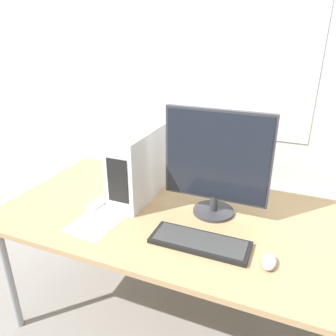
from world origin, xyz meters
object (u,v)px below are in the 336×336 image
(pc_tower, at_px, (137,166))
(cell_phone, at_px, (97,203))
(mouse, at_px, (269,262))
(monitor_main, at_px, (216,162))
(keyboard, at_px, (200,242))

(pc_tower, relative_size, cell_phone, 2.83)
(pc_tower, bearing_deg, mouse, -22.91)
(mouse, bearing_deg, monitor_main, 135.45)
(pc_tower, relative_size, mouse, 3.92)
(pc_tower, bearing_deg, cell_phone, -136.36)
(keyboard, relative_size, cell_phone, 2.92)
(keyboard, xyz_separation_m, mouse, (0.30, -0.03, 0.01))
(pc_tower, distance_m, monitor_main, 0.45)
(mouse, bearing_deg, keyboard, 175.00)
(cell_phone, bearing_deg, keyboard, -8.08)
(keyboard, bearing_deg, cell_phone, 168.19)
(monitor_main, distance_m, mouse, 0.52)
(monitor_main, xyz_separation_m, mouse, (0.32, -0.31, -0.27))
(mouse, distance_m, cell_phone, 0.93)
(keyboard, height_order, cell_phone, keyboard)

